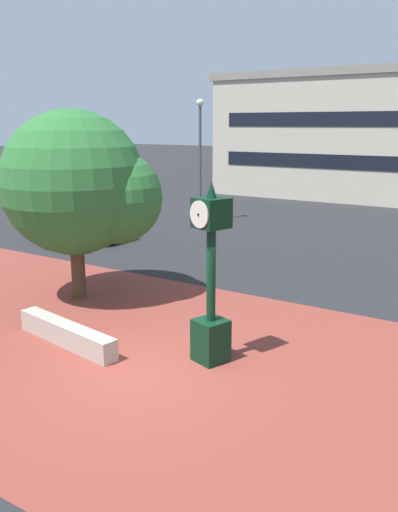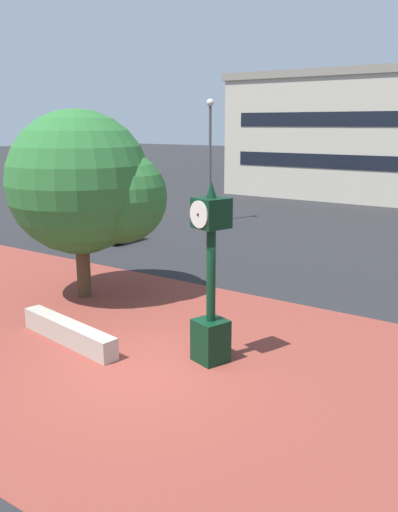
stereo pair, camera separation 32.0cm
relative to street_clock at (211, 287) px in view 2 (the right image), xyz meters
name	(u,v)px [view 2 (the right image)]	position (x,y,z in m)	size (l,w,h in m)	color
ground_plane	(143,372)	(-0.84, -1.24, -1.64)	(200.00, 200.00, 0.00)	#262628
plaza_brick_paving	(168,357)	(-0.84, -0.38, -1.63)	(44.00, 9.72, 0.01)	brown
planter_wall	(69,332)	(-3.23, -1.04, -1.39)	(3.20, 0.40, 0.50)	#ADA393
street_clock	(211,287)	(0.00, 0.00, 0.00)	(0.79, 0.80, 3.82)	black
plaza_tree	(88,186)	(-5.28, 1.77, 1.59)	(4.32, 4.02, 5.34)	#4C3823
car_street_near	(93,225)	(-11.27, 7.74, -1.07)	(4.09, 1.86, 1.28)	maroon
street_lamp_post	(210,147)	(-9.27, 14.11, 2.15)	(0.36, 0.36, 6.12)	#4C4C51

